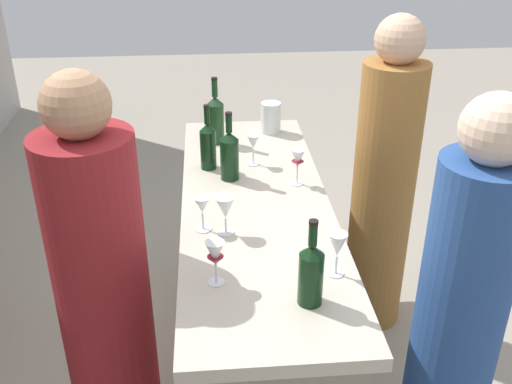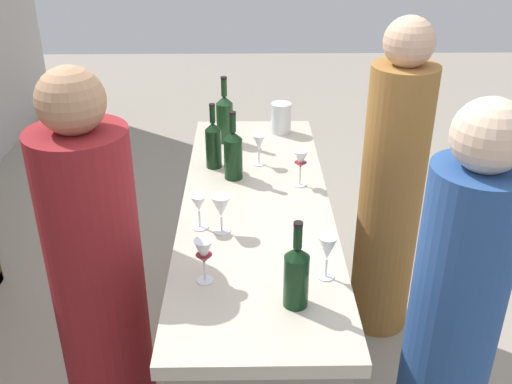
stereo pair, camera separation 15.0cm
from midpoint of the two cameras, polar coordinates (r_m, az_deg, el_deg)
name	(u,v)px [view 1 (the left image)]	position (r m, az deg, el deg)	size (l,w,h in m)	color
ground_plane	(256,372)	(3.03, -1.48, -16.95)	(12.00, 12.00, 0.00)	#9E9384
bar_counter	(256,294)	(2.72, -1.60, -9.76)	(1.87, 0.61, 0.95)	gray
wine_bottle_leftmost_dark_green	(311,272)	(1.85, 2.97, -7.77)	(0.08, 0.08, 0.30)	black
wine_bottle_second_left_dark_green	(230,154)	(2.61, -4.20, 3.62)	(0.08, 0.08, 0.31)	black
wine_bottle_center_dark_green	(208,145)	(2.72, -6.21, 4.50)	(0.07, 0.07, 0.31)	black
wine_bottle_second_right_olive_green	(216,118)	(3.00, -5.34, 7.03)	(0.08, 0.08, 0.34)	#193D1E
wine_glass_near_left	(338,246)	(1.98, 5.68, -5.26)	(0.06, 0.06, 0.16)	white
wine_glass_near_center	(298,160)	(2.56, 2.36, 3.09)	(0.06, 0.06, 0.16)	white
wine_glass_near_right	(253,143)	(2.75, -1.83, 4.66)	(0.06, 0.06, 0.15)	white
wine_glass_far_left	(225,208)	(2.21, -4.92, -1.61)	(0.08, 0.08, 0.15)	white
wine_glass_far_center	(215,256)	(1.94, -6.15, -6.14)	(0.06, 0.06, 0.16)	white
wine_glass_far_right	(202,207)	(2.24, -7.09, -1.47)	(0.07, 0.07, 0.14)	white
water_pitcher	(271,118)	(3.13, 0.04, 7.14)	(0.11, 0.11, 0.16)	silver
person_left_guest	(458,324)	(2.22, 16.93, -12.03)	(0.31, 0.31, 1.60)	#284C8C
person_center_guest	(383,190)	(2.98, 10.70, 0.12)	(0.37, 0.37, 1.63)	#9E6B33
person_server_behind	(105,299)	(2.32, -16.17, -9.91)	(0.41, 0.41, 1.63)	maroon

